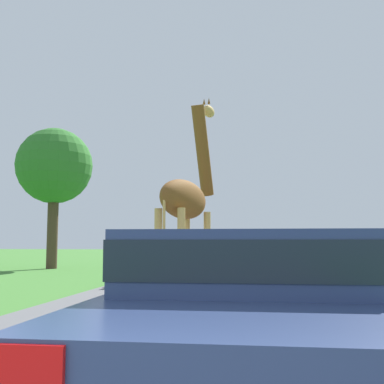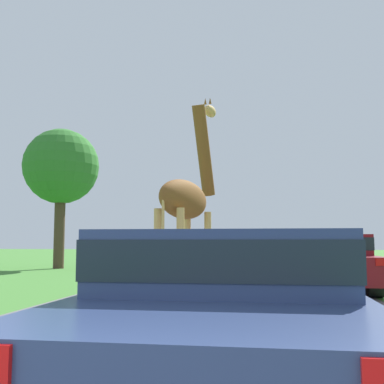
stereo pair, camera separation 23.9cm
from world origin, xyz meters
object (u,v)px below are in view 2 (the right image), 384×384
Objects in this scene: tree_centre_back at (61,168)px; giraffe_near_road at (188,198)px; car_rear_follower at (335,261)px; car_queue_right at (235,251)px; car_queue_left at (164,261)px; car_lead_maroon at (229,314)px; car_far_ahead at (312,257)px; car_verge_right at (198,253)px.

giraffe_near_road is at bearing -54.68° from tree_centre_back.
car_queue_right is at bearing 105.18° from car_rear_follower.
car_lead_maroon is at bearing -75.19° from car_queue_left.
giraffe_near_road reaches higher than car_rear_follower.
car_queue_right is (-0.04, 16.07, -1.53)m from giraffe_near_road.
tree_centre_back is (-8.47, -4.05, 4.26)m from car_queue_right.
tree_centre_back is at bearing 139.52° from giraffe_near_road.
car_far_ahead is at bearing 82.67° from car_lead_maroon.
tree_centre_back is (-11.98, 3.32, 4.31)m from car_far_ahead.
car_queue_right is at bearing 25.53° from tree_centre_back.
tree_centre_back reaches higher than car_lead_maroon.
car_lead_maroon and car_far_ahead have the same top height.
giraffe_near_road is 1.10× the size of car_queue_right.
car_lead_maroon is 12.14m from car_queue_left.
giraffe_near_road is 5.44m from car_queue_left.
car_verge_right is 0.58× the size of tree_centre_back.
car_rear_follower reaches higher than car_lead_maroon.
giraffe_near_road is 7.14m from car_lead_maroon.
giraffe_near_road reaches higher than car_verge_right.
car_queue_left is (-1.59, -11.14, -0.11)m from car_queue_right.
car_queue_right is 5.65m from car_verge_right.
car_lead_maroon reaches higher than car_queue_left.
car_queue_right is 8.16m from car_far_ahead.
car_lead_maroon is (1.47, -6.81, -1.56)m from giraffe_near_road.
tree_centre_back is at bearing 134.14° from car_queue_left.
car_queue_right reaches higher than car_far_ahead.
car_queue_right is 10.31m from tree_centre_back.
giraffe_near_road is at bearing -82.87° from car_verge_right.
tree_centre_back is at bearing -154.47° from car_queue_right.
car_far_ahead is 5.14m from car_verge_right.
car_verge_right reaches higher than car_queue_left.
car_rear_follower reaches higher than car_far_ahead.
car_lead_maroon is 1.00× the size of car_far_ahead.
car_rear_follower is (3.59, -13.22, 0.02)m from car_queue_right.
car_queue_right is 1.15× the size of car_queue_left.
car_rear_follower is 15.74m from tree_centre_back.
car_lead_maroon is 15.64m from car_far_ahead.
car_verge_right is (0.31, 5.64, 0.14)m from car_queue_left.
car_queue_right is (-1.51, 22.88, 0.03)m from car_lead_maroon.
car_queue_left is at bearing 158.12° from car_rear_follower.
tree_centre_back reaches higher than car_queue_left.
tree_centre_back reaches higher than car_rear_follower.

